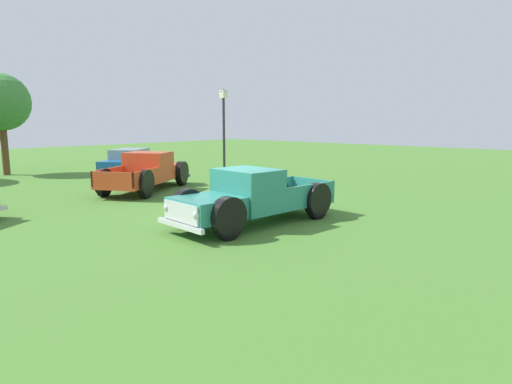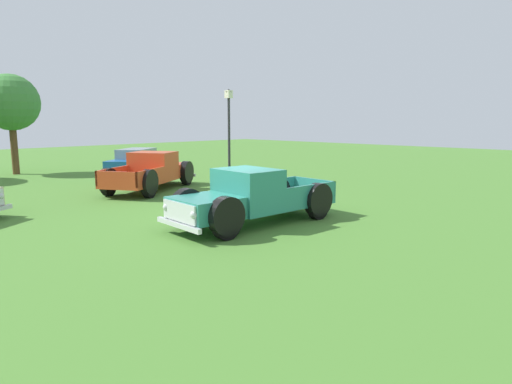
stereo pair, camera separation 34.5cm
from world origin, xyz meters
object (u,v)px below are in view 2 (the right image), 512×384
lamp_post_near (229,134)px  oak_tree_west (10,103)px  pickup_truck_foreground (246,199)px  sedan_distant_a (136,161)px  pickup_truck_behind_left (154,171)px

lamp_post_near → oak_tree_west: oak_tree_west is taller
pickup_truck_foreground → sedan_distant_a: pickup_truck_foreground is taller
sedan_distant_a → pickup_truck_behind_left: bearing=-113.6°
pickup_truck_foreground → sedan_distant_a: (4.26, 12.81, -0.03)m
sedan_distant_a → oak_tree_west: bearing=134.3°
pickup_truck_foreground → pickup_truck_behind_left: pickup_truck_behind_left is taller
pickup_truck_behind_left → oak_tree_west: bearing=102.9°
pickup_truck_behind_left → sedan_distant_a: 5.76m
sedan_distant_a → pickup_truck_foreground: bearing=-108.4°
lamp_post_near → sedan_distant_a: bearing=104.5°
pickup_truck_foreground → lamp_post_near: size_ratio=1.21×
pickup_truck_foreground → lamp_post_near: (5.78, 6.95, 1.53)m
pickup_truck_foreground → lamp_post_near: lamp_post_near is taller
pickup_truck_foreground → sedan_distant_a: 13.50m
lamp_post_near → pickup_truck_behind_left: bearing=171.4°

